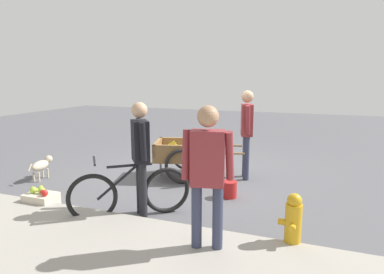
% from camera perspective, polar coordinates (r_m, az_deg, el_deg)
% --- Properties ---
extents(ground_plane, '(24.00, 24.00, 0.00)m').
position_cam_1_polar(ground_plane, '(6.70, 0.78, -6.19)').
color(ground_plane, '#56565B').
extents(curb_strip, '(12.00, 2.40, 0.12)m').
position_cam_1_polar(curb_strip, '(3.71, -20.10, -20.23)').
color(curb_strip, '#9E998E').
rests_on(curb_strip, ground).
extents(fruit_cart, '(1.79, 1.19, 0.73)m').
position_cam_1_polar(fruit_cart, '(6.37, -1.12, -2.97)').
color(fruit_cart, olive).
rests_on(fruit_cart, ground).
extents(vendor_person, '(0.29, 0.57, 1.65)m').
position_cam_1_polar(vendor_person, '(6.26, 9.29, 1.80)').
color(vendor_person, '#333851').
rests_on(vendor_person, ground).
extents(bicycle, '(1.34, 1.07, 0.85)m').
position_cam_1_polar(bicycle, '(4.67, -10.42, -9.27)').
color(bicycle, black).
rests_on(bicycle, ground).
extents(cyclist_person, '(0.37, 0.48, 1.57)m').
position_cam_1_polar(cyclist_person, '(4.53, -8.76, -2.13)').
color(cyclist_person, black).
rests_on(cyclist_person, ground).
extents(dog, '(0.25, 0.67, 0.40)m').
position_cam_1_polar(dog, '(6.87, -24.24, -4.38)').
color(dog, beige).
rests_on(dog, ground).
extents(fire_hydrant, '(0.25, 0.25, 0.67)m').
position_cam_1_polar(fire_hydrant, '(3.91, 16.79, -13.84)').
color(fire_hydrant, gold).
rests_on(fire_hydrant, ground).
extents(plastic_bucket, '(0.24, 0.24, 0.26)m').
position_cam_1_polar(plastic_bucket, '(5.42, 6.38, -8.84)').
color(plastic_bucket, '#B21E1E').
rests_on(plastic_bucket, ground).
extents(apple_crate, '(0.44, 0.32, 0.32)m').
position_cam_1_polar(apple_crate, '(5.44, -24.28, -9.68)').
color(apple_crate, beige).
rests_on(apple_crate, ground).
extents(bystander_person, '(0.51, 0.27, 1.62)m').
position_cam_1_polar(bystander_person, '(3.42, 2.65, -5.52)').
color(bystander_person, '#333851').
rests_on(bystander_person, ground).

